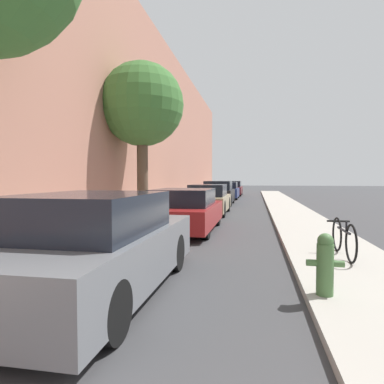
{
  "coord_description": "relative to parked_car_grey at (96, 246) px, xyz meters",
  "views": [
    {
      "loc": [
        1.23,
        1.69,
        1.65
      ],
      "look_at": [
        -0.74,
        12.16,
        1.2
      ],
      "focal_mm": 31.39,
      "sensor_mm": 36.0,
      "label": 1
    }
  ],
  "objects": [
    {
      "name": "parked_car_red",
      "position": [
        0.06,
        5.78,
        -0.04
      ],
      "size": [
        1.91,
        4.36,
        1.31
      ],
      "color": "black",
      "rests_on": "ground"
    },
    {
      "name": "street_tree_far",
      "position": [
        -1.92,
        7.55,
        3.63
      ],
      "size": [
        3.08,
        3.08,
        5.78
      ],
      "color": "brown",
      "rests_on": "sidewalk_left"
    },
    {
      "name": "parked_car_champagne",
      "position": [
        0.11,
        10.79,
        -0.03
      ],
      "size": [
        1.73,
        4.17,
        1.35
      ],
      "color": "black",
      "rests_on": "ground"
    },
    {
      "name": "ground_plane",
      "position": [
        0.97,
        9.94,
        -0.68
      ],
      "size": [
        120.0,
        120.0,
        0.0
      ],
      "primitive_type": "plane",
      "color": "#3D3D3F"
    },
    {
      "name": "bicycle",
      "position": [
        3.89,
        2.51,
        -0.2
      ],
      "size": [
        0.44,
        1.74,
        0.71
      ],
      "rotation": [
        0.0,
        0.0,
        0.01
      ],
      "color": "black",
      "rests_on": "sidewalk_right"
    },
    {
      "name": "sidewalk_left",
      "position": [
        -1.93,
        9.94,
        -0.62
      ],
      "size": [
        2.0,
        52.0,
        0.12
      ],
      "color": "#ADA89E",
      "rests_on": "ground"
    },
    {
      "name": "parked_car_navy",
      "position": [
        -0.01,
        21.97,
        -0.04
      ],
      "size": [
        1.85,
        3.92,
        1.33
      ],
      "color": "black",
      "rests_on": "ground"
    },
    {
      "name": "sidewalk_right",
      "position": [
        3.87,
        9.94,
        -0.62
      ],
      "size": [
        2.0,
        52.0,
        0.12
      ],
      "color": "#ADA89E",
      "rests_on": "ground"
    },
    {
      "name": "fire_hydrant",
      "position": [
        3.1,
        0.2,
        -0.14
      ],
      "size": [
        0.47,
        0.22,
        0.81
      ],
      "color": "#47703D",
      "rests_on": "sidewalk_right"
    },
    {
      "name": "parked_car_black",
      "position": [
        -0.03,
        16.33,
        0.01
      ],
      "size": [
        1.77,
        4.09,
        1.46
      ],
      "color": "black",
      "rests_on": "ground"
    },
    {
      "name": "parked_car_grey",
      "position": [
        0.0,
        0.0,
        0.0
      ],
      "size": [
        1.83,
        4.34,
        1.43
      ],
      "color": "black",
      "rests_on": "ground"
    },
    {
      "name": "building_facade_left",
      "position": [
        -3.28,
        9.94,
        4.06
      ],
      "size": [
        0.7,
        52.0,
        9.48
      ],
      "color": "tan",
      "rests_on": "ground"
    },
    {
      "name": "parked_car_maroon",
      "position": [
        0.09,
        27.19,
        -0.03
      ],
      "size": [
        1.78,
        4.5,
        1.37
      ],
      "color": "black",
      "rests_on": "ground"
    }
  ]
}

